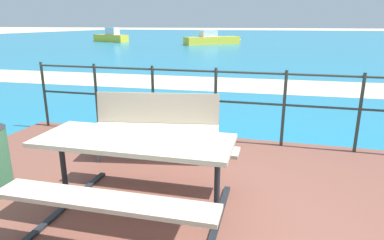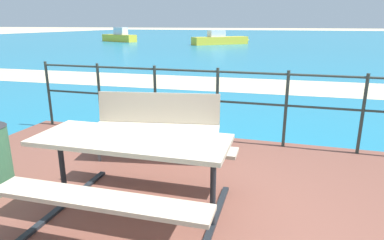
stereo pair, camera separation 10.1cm
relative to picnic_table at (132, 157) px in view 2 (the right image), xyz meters
The scene contains 9 objects.
ground_plane 0.73m from the picnic_table, 34.43° to the right, with size 240.00×240.00×0.00m, color beige.
patio_paving 0.70m from the picnic_table, 34.43° to the right, with size 6.40×5.20×0.06m, color brown.
sea_water 39.81m from the picnic_table, 89.59° to the left, with size 90.00×90.00×0.01m, color teal.
beach_strip 7.42m from the picnic_table, 87.82° to the left, with size 54.00×2.43×0.01m, color beige.
picnic_table is the anchor object (origin of this frame).
park_bench 1.42m from the picnic_table, 102.97° to the left, with size 1.65×0.68×0.84m.
railing_fence 2.28m from the picnic_table, 82.89° to the left, with size 5.94×0.04×1.09m.
boat_near 26.56m from the picnic_table, 99.79° to the left, with size 4.59×4.29×1.16m.
boat_mid 31.46m from the picnic_table, 118.30° to the left, with size 4.51×2.56×1.35m.
Camera 2 is at (0.99, -2.30, 1.77)m, focal length 31.45 mm.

